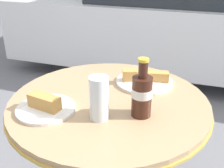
% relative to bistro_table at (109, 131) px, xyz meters
% --- Properties ---
extents(bistro_table, '(0.79, 0.79, 0.73)m').
position_rel_bistro_table_xyz_m(bistro_table, '(0.00, 0.00, 0.00)').
color(bistro_table, gold).
rests_on(bistro_table, ground_plane).
extents(cola_bottle_left, '(0.07, 0.07, 0.21)m').
position_rel_bistro_table_xyz_m(cola_bottle_left, '(0.14, -0.07, 0.23)').
color(cola_bottle_left, '#3D1E14').
rests_on(cola_bottle_left, bistro_table).
extents(drinking_glass, '(0.07, 0.07, 0.16)m').
position_rel_bistro_table_xyz_m(drinking_glass, '(0.01, -0.13, 0.22)').
color(drinking_glass, silver).
rests_on(drinking_glass, bistro_table).
extents(lunch_plate_near, '(0.22, 0.22, 0.06)m').
position_rel_bistro_table_xyz_m(lunch_plate_near, '(-0.19, -0.15, 0.17)').
color(lunch_plate_near, silver).
rests_on(lunch_plate_near, bistro_table).
extents(lunch_plate_far, '(0.25, 0.25, 0.06)m').
position_rel_bistro_table_xyz_m(lunch_plate_far, '(0.10, 0.19, 0.16)').
color(lunch_plate_far, silver).
rests_on(lunch_plate_far, bistro_table).
extents(parked_car, '(4.31, 1.66, 1.20)m').
position_rel_bistro_table_xyz_m(parked_car, '(0.38, 2.33, -0.00)').
color(parked_car, silver).
rests_on(parked_car, ground_plane).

